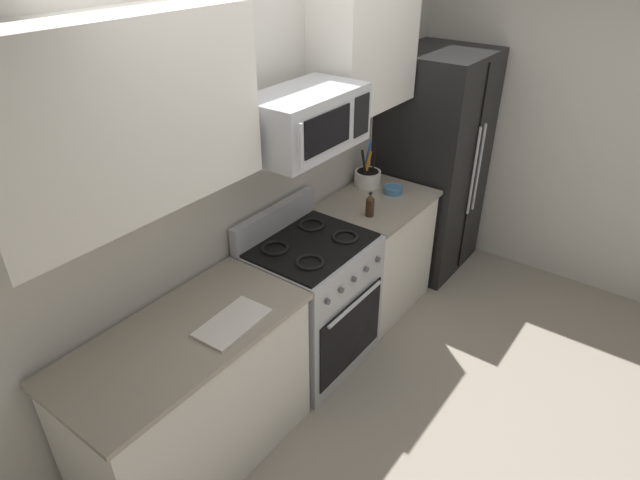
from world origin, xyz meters
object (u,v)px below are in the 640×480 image
(utensil_crock, at_px, (368,177))
(cutting_board, at_px, (233,323))
(refrigerator, at_px, (432,164))
(microwave, at_px, (305,120))
(bottle_soy, at_px, (370,205))
(prep_bowl, at_px, (393,189))
(range_oven, at_px, (311,302))

(utensil_crock, xyz_separation_m, cutting_board, (-1.80, -0.34, -0.06))
(refrigerator, bearing_deg, microwave, 178.42)
(bottle_soy, height_order, prep_bowl, bottle_soy)
(refrigerator, relative_size, prep_bowl, 13.14)
(microwave, bearing_deg, cutting_board, -168.04)
(bottle_soy, bearing_deg, utensil_crock, 34.03)
(microwave, distance_m, bottle_soy, 0.91)
(microwave, relative_size, bottle_soy, 4.11)
(range_oven, distance_m, refrigerator, 1.69)
(range_oven, bearing_deg, microwave, 90.06)
(range_oven, height_order, utensil_crock, utensil_crock)
(cutting_board, bearing_deg, microwave, 11.96)
(prep_bowl, bearing_deg, utensil_crock, 88.07)
(utensil_crock, distance_m, prep_bowl, 0.23)
(bottle_soy, bearing_deg, cutting_board, -177.35)
(prep_bowl, bearing_deg, bottle_soy, -172.53)
(refrigerator, bearing_deg, bottle_soy, -176.41)
(refrigerator, relative_size, bottle_soy, 10.39)
(prep_bowl, bearing_deg, range_oven, 178.13)
(range_oven, xyz_separation_m, utensil_crock, (0.97, 0.20, 0.50))
(range_oven, xyz_separation_m, cutting_board, (-0.83, -0.15, 0.44))
(refrigerator, height_order, utensil_crock, refrigerator)
(range_oven, bearing_deg, prep_bowl, -1.87)
(bottle_soy, relative_size, prep_bowl, 1.26)
(microwave, distance_m, prep_bowl, 1.23)
(refrigerator, height_order, prep_bowl, refrigerator)
(microwave, bearing_deg, prep_bowl, -3.51)
(prep_bowl, bearing_deg, refrigerator, 1.21)
(refrigerator, distance_m, utensil_crock, 0.70)
(bottle_soy, distance_m, prep_bowl, 0.41)
(refrigerator, distance_m, microwave, 1.81)
(range_oven, distance_m, microwave, 1.23)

